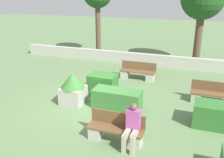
# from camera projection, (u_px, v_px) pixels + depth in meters

# --- Properties ---
(ground_plane) EXTENTS (60.00, 60.00, 0.00)m
(ground_plane) POSITION_uv_depth(u_px,v_px,m) (97.00, 103.00, 9.68)
(ground_plane) COLOR #607F51
(perimeter_wall) EXTENTS (14.87, 0.30, 0.65)m
(perimeter_wall) POSITION_uv_depth(u_px,v_px,m) (136.00, 58.00, 14.77)
(perimeter_wall) COLOR #B7B2A8
(perimeter_wall) RESTS_ON ground_plane
(bench_front) EXTENTS (1.66, 0.49, 0.83)m
(bench_front) POSITION_uv_depth(u_px,v_px,m) (116.00, 131.00, 7.21)
(bench_front) COLOR brown
(bench_front) RESTS_ON ground_plane
(bench_left_side) EXTENTS (1.73, 0.49, 0.83)m
(bench_left_side) POSITION_uv_depth(u_px,v_px,m) (138.00, 73.00, 12.25)
(bench_left_side) COLOR brown
(bench_left_side) RESTS_ON ground_plane
(bench_right_side) EXTENTS (1.88, 0.48, 0.83)m
(bench_right_side) POSITION_uv_depth(u_px,v_px,m) (216.00, 96.00, 9.57)
(bench_right_side) COLOR brown
(bench_right_side) RESTS_ON ground_plane
(person_seated_man) EXTENTS (0.38, 0.63, 1.29)m
(person_seated_man) POSITION_uv_depth(u_px,v_px,m) (132.00, 125.00, 6.79)
(person_seated_man) COLOR #B2A893
(person_seated_man) RESTS_ON ground_plane
(hedge_block_near_left) EXTENTS (1.80, 0.75, 0.70)m
(hedge_block_near_left) POSITION_uv_depth(u_px,v_px,m) (117.00, 99.00, 9.25)
(hedge_block_near_left) COLOR #3D7A38
(hedge_block_near_left) RESTS_ON ground_plane
(hedge_block_mid_left) EXTENTS (1.13, 0.83, 0.84)m
(hedge_block_mid_left) POSITION_uv_depth(u_px,v_px,m) (103.00, 84.00, 10.50)
(hedge_block_mid_left) COLOR #33702D
(hedge_block_mid_left) RESTS_ON ground_plane
(planter_corner_left) EXTENTS (0.93, 0.93, 1.23)m
(planter_corner_left) POSITION_uv_depth(u_px,v_px,m) (73.00, 88.00, 9.52)
(planter_corner_left) COLOR #B7B2A8
(planter_corner_left) RESTS_ON ground_plane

